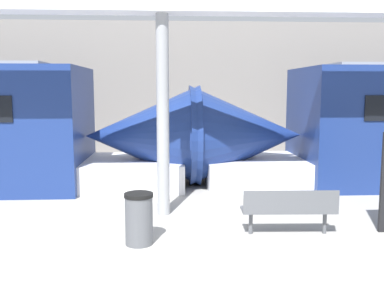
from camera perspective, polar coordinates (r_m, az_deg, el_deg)
ground_plane at (r=6.40m, az=0.28°, el=-16.03°), size 60.00×60.00×0.00m
station_wall at (r=16.07m, az=-1.88°, el=7.21°), size 56.00×0.20×5.00m
bench_near at (r=7.69m, az=12.84°, el=-8.25°), size 1.65×0.50×0.82m
trash_bin at (r=7.16m, az=-7.08°, el=-9.84°), size 0.48×0.48×0.86m
support_column_near at (r=8.51m, az=-3.91°, el=3.66°), size 0.25×0.25×3.99m
canopy_beam at (r=8.64m, az=-4.04°, el=17.91°), size 28.00×0.60×0.28m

